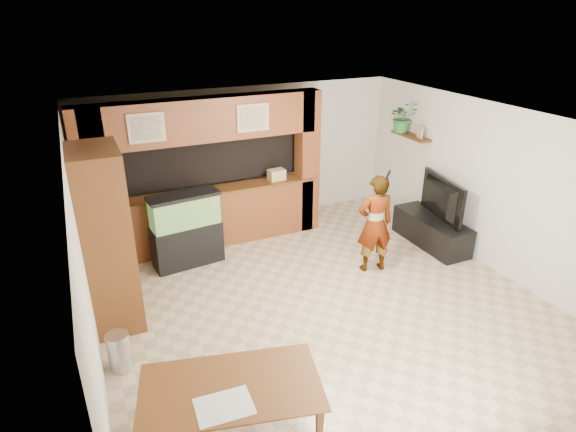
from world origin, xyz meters
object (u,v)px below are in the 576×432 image
pantry_cabinet (106,239)px  dining_table (233,413)px  aquarium (186,230)px  person (375,224)px  television (436,199)px

pantry_cabinet → dining_table: (0.80, -2.54, -0.89)m
aquarium → dining_table: 3.67m
person → television: bearing=-158.2°
aquarium → television: 4.26m
aquarium → person: bearing=-34.2°
aquarium → television: size_ratio=0.98×
aquarium → person: size_ratio=0.77×
pantry_cabinet → dining_table: 2.81m
television → person: (-1.45, -0.32, -0.07)m
person → dining_table: person is taller
aquarium → dining_table: (-0.44, -3.63, -0.30)m
pantry_cabinet → dining_table: pantry_cabinet is taller
television → pantry_cabinet: bearing=100.9°
person → pantry_cabinet: bearing=4.7°
television → aquarium: bearing=86.0°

